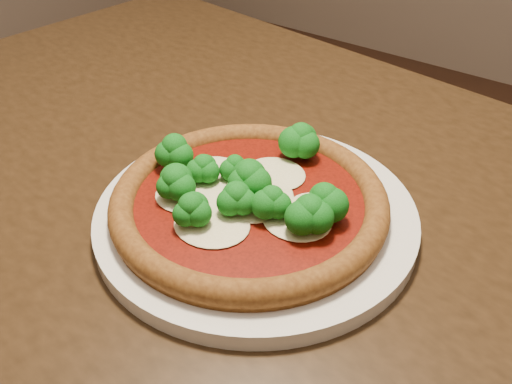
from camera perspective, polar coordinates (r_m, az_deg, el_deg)
The scene contains 3 objects.
dining_table at distance 0.74m, azimuth -0.65°, elevation -4.64°, with size 1.35×0.95×0.75m.
plate at distance 0.61m, azimuth 0.00°, elevation -2.33°, with size 0.34×0.34×0.02m, color silver.
pizza at distance 0.59m, azimuth -0.77°, elevation -0.49°, with size 0.29×0.29×0.06m.
Camera 1 is at (0.28, -0.56, 1.14)m, focal length 40.00 mm.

